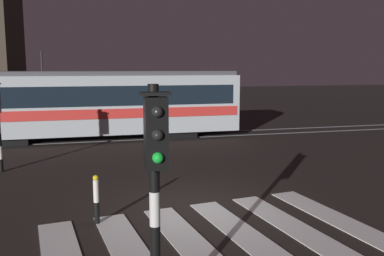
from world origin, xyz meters
TOP-DOWN VIEW (x-y plane):
  - ground_plane at (0.00, 0.00)m, footprint 120.00×120.00m
  - rail_near at (0.00, 9.94)m, footprint 80.00×0.12m
  - rail_far at (0.00, 11.37)m, footprint 80.00×0.12m
  - crosswalk_zebra at (-0.00, -1.94)m, footprint 7.14×4.90m
  - traffic_light_kerb_mid_left at (-1.67, -4.53)m, footprint 0.36×0.42m
  - tram at (-2.15, 10.65)m, footprint 14.23×2.58m
  - bollard_island_edge at (-2.31, -0.53)m, footprint 0.12×0.12m

SIDE VIEW (x-z plane):
  - ground_plane at x=0.00m, z-range 0.00..0.00m
  - crosswalk_zebra at x=0.00m, z-range 0.00..0.02m
  - rail_near at x=0.00m, z-range 0.00..0.03m
  - rail_far at x=0.00m, z-range 0.00..0.03m
  - bollard_island_edge at x=-2.31m, z-range 0.00..1.11m
  - tram at x=-2.15m, z-range -0.33..3.82m
  - traffic_light_kerb_mid_left at x=-1.67m, z-range 0.52..3.75m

